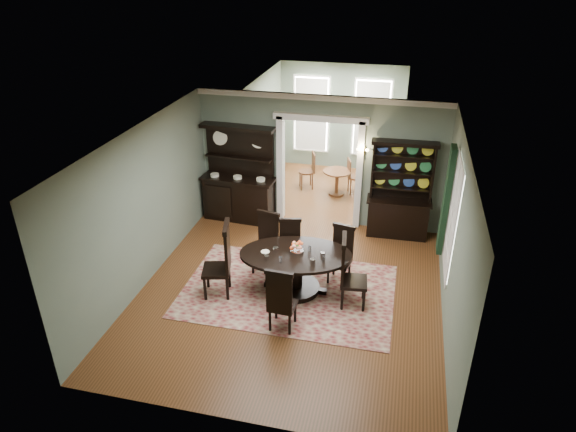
# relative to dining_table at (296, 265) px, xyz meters

# --- Properties ---
(room) EXTENTS (5.51, 6.01, 3.01)m
(room) POSITION_rel_dining_table_xyz_m (-0.08, -0.09, 1.02)
(room) COLOR brown
(room) RESTS_ON ground
(parlor) EXTENTS (3.51, 3.50, 3.01)m
(parlor) POSITION_rel_dining_table_xyz_m (-0.08, 5.40, 0.95)
(parlor) COLOR brown
(parlor) RESTS_ON ground
(doorway_trim) EXTENTS (2.08, 0.25, 2.57)m
(doorway_trim) POSITION_rel_dining_table_xyz_m (-0.08, 2.87, 1.06)
(doorway_trim) COLOR silver
(doorway_trim) RESTS_ON floor
(right_window) EXTENTS (0.15, 1.47, 2.12)m
(right_window) POSITION_rel_dining_table_xyz_m (2.61, 0.80, 1.04)
(right_window) COLOR white
(right_window) RESTS_ON wall_right
(wall_sconce) EXTENTS (0.27, 0.21, 0.21)m
(wall_sconce) POSITION_rel_dining_table_xyz_m (0.87, 2.72, 1.33)
(wall_sconce) COLOR gold
(wall_sconce) RESTS_ON back_wall_right
(rug) EXTENTS (3.90, 2.60, 0.01)m
(rug) POSITION_rel_dining_table_xyz_m (-0.12, -0.05, -0.56)
(rug) COLOR maroon
(rug) RESTS_ON floor
(dining_table) EXTENTS (2.23, 2.18, 0.81)m
(dining_table) POSITION_rel_dining_table_xyz_m (0.00, 0.00, 0.00)
(dining_table) COLOR black
(dining_table) RESTS_ON rug
(centerpiece) EXTENTS (1.21, 0.78, 0.20)m
(centerpiece) POSITION_rel_dining_table_xyz_m (0.02, 0.04, 0.30)
(centerpiece) COLOR white
(centerpiece) RESTS_ON dining_table
(chair_far_left) EXTENTS (0.54, 0.52, 1.24)m
(chair_far_left) POSITION_rel_dining_table_xyz_m (-0.71, 0.60, 0.09)
(chair_far_left) COLOR black
(chair_far_left) RESTS_ON rug
(chair_far_mid) EXTENTS (0.51, 0.49, 1.15)m
(chair_far_mid) POSITION_rel_dining_table_xyz_m (-0.24, 0.59, 0.04)
(chair_far_mid) COLOR black
(chair_far_mid) RESTS_ON rug
(chair_far_right) EXTENTS (0.49, 0.48, 1.15)m
(chair_far_right) POSITION_rel_dining_table_xyz_m (0.76, 0.58, 0.04)
(chair_far_right) COLOR black
(chair_far_right) RESTS_ON rug
(chair_end_left) EXTENTS (0.62, 0.64, 1.45)m
(chair_end_left) POSITION_rel_dining_table_xyz_m (-1.26, -0.40, 0.20)
(chair_end_left) COLOR black
(chair_end_left) RESTS_ON rug
(chair_end_right) EXTENTS (0.53, 0.55, 1.36)m
(chair_end_right) POSITION_rel_dining_table_xyz_m (0.98, -0.20, 0.15)
(chair_end_right) COLOR black
(chair_end_right) RESTS_ON rug
(chair_near) EXTENTS (0.48, 0.45, 1.23)m
(chair_near) POSITION_rel_dining_table_xyz_m (0.01, -1.18, 0.08)
(chair_near) COLOR black
(chair_near) RESTS_ON rug
(sideboard) EXTENTS (1.74, 0.72, 2.25)m
(sideboard) POSITION_rel_dining_table_xyz_m (-1.92, 2.61, 0.22)
(sideboard) COLOR black
(sideboard) RESTS_ON floor
(welsh_dresser) EXTENTS (1.40, 0.55, 2.17)m
(welsh_dresser) POSITION_rel_dining_table_xyz_m (1.74, 2.63, 0.22)
(welsh_dresser) COLOR black
(welsh_dresser) RESTS_ON floor
(parlor_table) EXTENTS (0.72, 0.72, 0.66)m
(parlor_table) POSITION_rel_dining_table_xyz_m (0.12, 4.43, -0.13)
(parlor_table) COLOR brown
(parlor_table) RESTS_ON parlor_floor
(parlor_chair_left) EXTENTS (0.46, 0.45, 0.98)m
(parlor_chair_left) POSITION_rel_dining_table_xyz_m (-0.66, 4.70, -0.03)
(parlor_chair_left) COLOR brown
(parlor_chair_left) RESTS_ON parlor_floor
(parlor_chair_right) EXTENTS (0.44, 0.43, 0.94)m
(parlor_chair_right) POSITION_rel_dining_table_xyz_m (0.51, 4.63, -0.06)
(parlor_chair_right) COLOR brown
(parlor_chair_right) RESTS_ON parlor_floor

